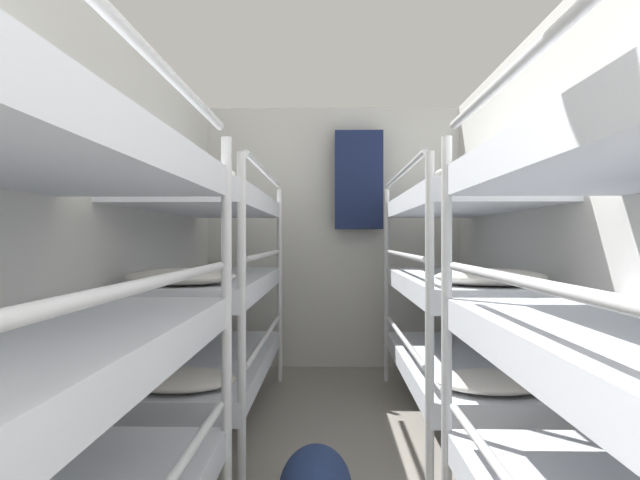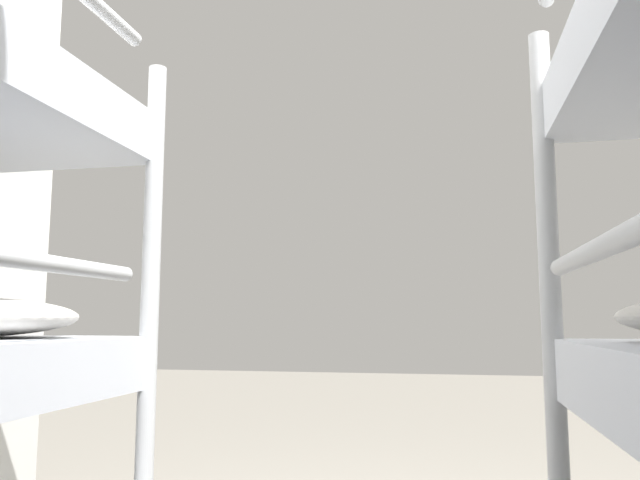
# 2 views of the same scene
# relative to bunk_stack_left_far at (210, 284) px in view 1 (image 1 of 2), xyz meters

# --- Properties ---
(wall_left) EXTENTS (0.06, 5.17, 2.46)m
(wall_left) POSITION_rel_bunk_stack_left_far_xyz_m (-0.40, -1.07, 0.31)
(wall_left) COLOR silver
(wall_left) RESTS_ON ground_plane
(wall_right) EXTENTS (0.06, 5.17, 2.46)m
(wall_right) POSITION_rel_bunk_stack_left_far_xyz_m (2.03, -1.07, 0.31)
(wall_right) COLOR silver
(wall_right) RESTS_ON ground_plane
(wall_back) EXTENTS (2.49, 0.06, 2.46)m
(wall_back) POSITION_rel_bunk_stack_left_far_xyz_m (0.82, 1.48, 0.31)
(wall_back) COLOR silver
(wall_back) RESTS_ON ground_plane
(bunk_stack_left_far) EXTENTS (0.75, 1.87, 1.67)m
(bunk_stack_left_far) POSITION_rel_bunk_stack_left_far_xyz_m (0.00, 0.00, 0.00)
(bunk_stack_left_far) COLOR silver
(bunk_stack_left_far) RESTS_ON ground_plane
(bunk_stack_right_far) EXTENTS (0.75, 1.87, 1.67)m
(bunk_stack_right_far) POSITION_rel_bunk_stack_left_far_xyz_m (1.63, 0.00, 0.00)
(bunk_stack_right_far) COLOR silver
(bunk_stack_right_far) RESTS_ON ground_plane
(hanging_coat) EXTENTS (0.44, 0.12, 0.90)m
(hanging_coat) POSITION_rel_bunk_stack_left_far_xyz_m (1.05, 1.33, 0.84)
(hanging_coat) COLOR #192347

